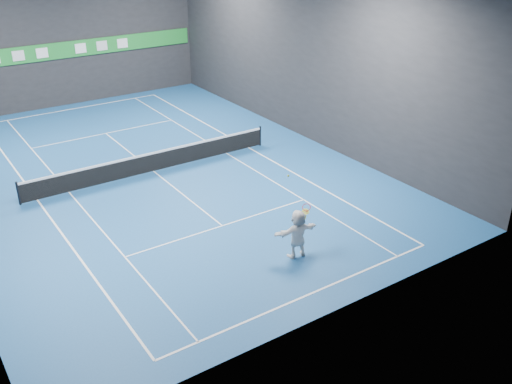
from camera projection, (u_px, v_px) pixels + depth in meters
ground at (154, 172)px, 27.43m from camera, size 26.00×26.00×0.00m
wall_back at (59, 34)px, 35.13m from camera, size 18.00×0.10×9.00m
wall_front at (341, 181)px, 15.77m from camera, size 18.00×0.10×9.00m
wall_right at (304, 55)px, 29.97m from camera, size 0.10×26.00×9.00m
baseline_near at (309, 294)px, 18.57m from camera, size 10.98×0.08×0.01m
baseline_far at (75, 109)px, 36.28m from camera, size 10.98×0.08×0.01m
sideline_doubles_left at (38, 200)px, 24.67m from camera, size 0.08×23.78×0.01m
sideline_doubles_right at (249, 148)px, 30.18m from camera, size 0.08×23.78×0.01m
sideline_singles_left at (69, 192)px, 25.36m from camera, size 0.06×23.78×0.01m
sideline_singles_right at (227, 153)px, 29.49m from camera, size 0.06×23.78×0.01m
service_line_near at (222, 226)px, 22.66m from camera, size 8.23×0.06×0.01m
service_line_far at (106, 133)px, 32.19m from camera, size 8.23×0.06×0.01m
center_service_line at (154, 172)px, 27.43m from camera, size 0.06×12.80×0.01m
player at (298, 234)px, 20.28m from camera, size 1.76×0.75×1.84m
tennis_ball at (288, 176)px, 19.26m from camera, size 0.07×0.07×0.07m
tennis_net at (153, 161)px, 27.19m from camera, size 12.50×0.10×1.07m
sponsor_banner at (61, 50)px, 35.52m from camera, size 17.64×0.11×1.00m
tennis_racket at (306, 209)px, 20.13m from camera, size 0.39×0.34×0.63m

